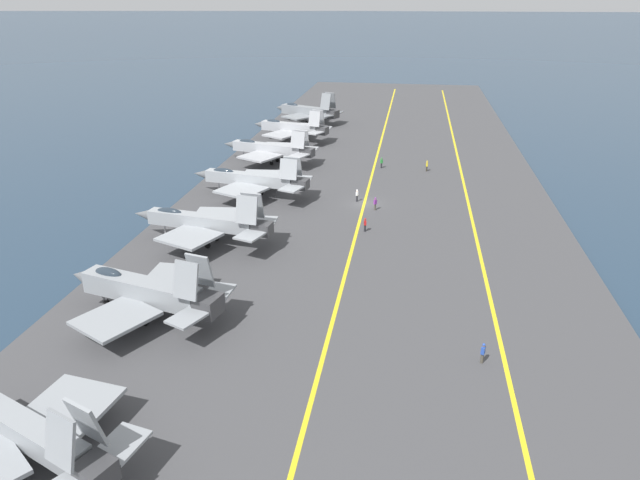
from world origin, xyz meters
TOP-DOWN VIEW (x-y plane):
  - ground_plane at (0.00, 0.00)m, footprint 2000.00×2000.00m
  - carrier_deck at (0.00, 0.00)m, footprint 225.27×49.74m
  - deck_stripe_foul_line at (0.00, -13.68)m, footprint 202.74×1.26m
  - deck_stripe_centerline at (0.00, 0.00)m, footprint 202.74×0.36m
  - parked_jet_second at (-48.64, 15.56)m, footprint 11.93×15.30m
  - parked_jet_third at (-31.88, 15.92)m, footprint 13.68×15.33m
  - parked_jet_fourth at (-16.17, 16.22)m, footprint 12.60×16.76m
  - parked_jet_fifth at (0.18, 15.33)m, footprint 12.94×16.96m
  - parked_jet_sixth at (17.30, 17.10)m, footprint 12.80×16.36m
  - parked_jet_seventh at (32.99, 16.76)m, footprint 13.93×15.48m
  - parked_jet_eighth at (50.13, 16.94)m, footprint 13.12×15.80m
  - crew_white_vest at (0.57, 1.06)m, footprint 0.43×0.35m
  - crew_blue_vest at (-34.30, -11.94)m, footprint 0.45×0.38m
  - crew_red_vest at (-9.76, -0.94)m, footprint 0.43×0.33m
  - crew_purple_vest at (-2.36, -1.58)m, footprint 0.46×0.45m
  - crew_green_vest at (17.23, -1.18)m, footprint 0.46×0.44m
  - crew_yellow_vest at (16.55, -8.32)m, footprint 0.40×0.29m

SIDE VIEW (x-z plane):
  - ground_plane at x=0.00m, z-range 0.00..0.00m
  - carrier_deck at x=0.00m, z-range 0.00..0.40m
  - deck_stripe_foul_line at x=0.00m, z-range 0.40..0.41m
  - deck_stripe_centerline at x=0.00m, z-range 0.40..0.41m
  - crew_red_vest at x=-9.76m, z-range 0.48..2.13m
  - crew_white_vest at x=0.57m, z-range 0.48..2.17m
  - crew_blue_vest at x=-34.30m, z-range 0.48..2.19m
  - crew_green_vest at x=17.23m, z-range 0.48..2.19m
  - crew_purple_vest at x=-2.36m, z-range 0.48..2.19m
  - crew_yellow_vest at x=16.55m, z-range 0.48..2.20m
  - parked_jet_second at x=-48.64m, z-range -0.26..5.66m
  - parked_jet_sixth at x=17.30m, z-range -0.10..5.71m
  - parked_jet_third at x=-31.88m, z-range -0.37..6.08m
  - parked_jet_eighth at x=50.13m, z-range -0.49..6.29m
  - parked_jet_fifth at x=0.18m, z-range -0.08..5.90m
  - parked_jet_seventh at x=32.99m, z-range -0.14..6.00m
  - parked_jet_fourth at x=-16.17m, z-range -0.16..6.19m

